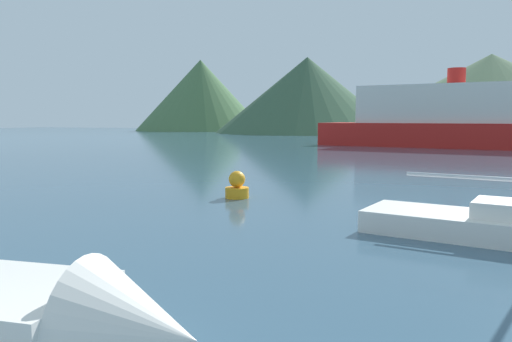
% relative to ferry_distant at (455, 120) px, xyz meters
% --- Properties ---
extents(ferry_distant, '(26.91, 9.88, 7.75)m').
position_rel_ferry_distant_xyz_m(ferry_distant, '(0.00, 0.00, 0.00)').
color(ferry_distant, red).
rests_on(ferry_distant, ground_plane).
extents(buoy_marker, '(0.85, 0.85, 0.98)m').
position_rel_ferry_distant_xyz_m(buoy_marker, '(-6.32, -37.29, -2.30)').
color(buoy_marker, orange).
rests_on(buoy_marker, ground_plane).
extents(hill_west, '(30.42, 30.42, 16.44)m').
position_rel_ferry_distant_xyz_m(hill_west, '(-56.96, 50.50, 5.52)').
color(hill_west, '#476B42').
rests_on(hill_west, ground_plane).
extents(hill_central, '(36.05, 36.05, 14.70)m').
position_rel_ferry_distant_xyz_m(hill_central, '(-28.03, 41.20, 4.64)').
color(hill_central, '#38563D').
rests_on(hill_central, ground_plane).
extents(hill_east, '(53.50, 53.50, 14.22)m').
position_rel_ferry_distant_xyz_m(hill_east, '(4.61, 45.73, 4.40)').
color(hill_east, '#4C6647').
rests_on(hill_east, ground_plane).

